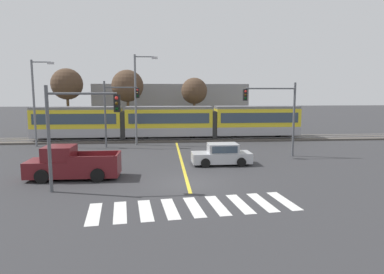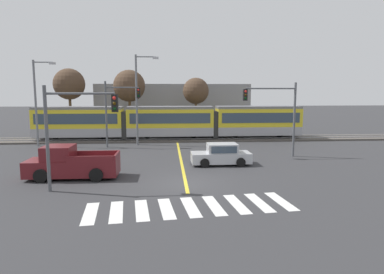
# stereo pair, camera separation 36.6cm
# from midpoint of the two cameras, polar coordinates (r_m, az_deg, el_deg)

# --- Properties ---
(ground_plane) EXTENTS (200.00, 200.00, 0.00)m
(ground_plane) POSITION_cam_midpoint_polar(r_m,az_deg,el_deg) (19.74, -0.53, -7.68)
(ground_plane) COLOR #333335
(track_bed) EXTENTS (120.00, 4.00, 0.18)m
(track_bed) POSITION_cam_midpoint_polar(r_m,az_deg,el_deg) (36.73, -2.26, -0.36)
(track_bed) COLOR #4C4742
(track_bed) RESTS_ON ground
(rail_near) EXTENTS (120.00, 0.08, 0.10)m
(rail_near) POSITION_cam_midpoint_polar(r_m,az_deg,el_deg) (36.00, -2.22, -0.30)
(rail_near) COLOR #939399
(rail_near) RESTS_ON track_bed
(rail_far) EXTENTS (120.00, 0.08, 0.10)m
(rail_far) POSITION_cam_midpoint_polar(r_m,az_deg,el_deg) (37.42, -2.30, 0.01)
(rail_far) COLOR #939399
(rail_far) RESTS_ON track_bed
(light_rail_tram) EXTENTS (28.00, 2.64, 3.43)m
(light_rail_tram) POSITION_cam_midpoint_polar(r_m,az_deg,el_deg) (36.48, -3.37, 2.67)
(light_rail_tram) COLOR #9E9EA3
(light_rail_tram) RESTS_ON track_bed
(crosswalk_stripe_0) EXTENTS (0.87, 2.85, 0.01)m
(crosswalk_stripe_0) POSITION_cam_midpoint_polar(r_m,az_deg,el_deg) (15.67, -15.93, -12.12)
(crosswalk_stripe_0) COLOR silver
(crosswalk_stripe_0) RESTS_ON ground
(crosswalk_stripe_1) EXTENTS (0.87, 2.85, 0.01)m
(crosswalk_stripe_1) POSITION_cam_midpoint_polar(r_m,az_deg,el_deg) (15.60, -11.82, -12.07)
(crosswalk_stripe_1) COLOR silver
(crosswalk_stripe_1) RESTS_ON ground
(crosswalk_stripe_2) EXTENTS (0.87, 2.85, 0.01)m
(crosswalk_stripe_2) POSITION_cam_midpoint_polar(r_m,az_deg,el_deg) (15.61, -7.69, -11.95)
(crosswalk_stripe_2) COLOR silver
(crosswalk_stripe_2) RESTS_ON ground
(crosswalk_stripe_3) EXTENTS (0.87, 2.85, 0.01)m
(crosswalk_stripe_3) POSITION_cam_midpoint_polar(r_m,az_deg,el_deg) (15.70, -3.59, -11.78)
(crosswalk_stripe_3) COLOR silver
(crosswalk_stripe_3) RESTS_ON ground
(crosswalk_stripe_4) EXTENTS (0.87, 2.85, 0.01)m
(crosswalk_stripe_4) POSITION_cam_midpoint_polar(r_m,az_deg,el_deg) (15.86, 0.43, -11.56)
(crosswalk_stripe_4) COLOR silver
(crosswalk_stripe_4) RESTS_ON ground
(crosswalk_stripe_5) EXTENTS (0.87, 2.85, 0.01)m
(crosswalk_stripe_5) POSITION_cam_midpoint_polar(r_m,az_deg,el_deg) (16.10, 4.35, -11.29)
(crosswalk_stripe_5) COLOR silver
(crosswalk_stripe_5) RESTS_ON ground
(crosswalk_stripe_6) EXTENTS (0.87, 2.85, 0.01)m
(crosswalk_stripe_6) POSITION_cam_midpoint_polar(r_m,az_deg,el_deg) (16.41, 8.13, -10.98)
(crosswalk_stripe_6) COLOR silver
(crosswalk_stripe_6) RESTS_ON ground
(crosswalk_stripe_7) EXTENTS (0.87, 2.85, 0.01)m
(crosswalk_stripe_7) POSITION_cam_midpoint_polar(r_m,az_deg,el_deg) (16.78, 11.75, -10.63)
(crosswalk_stripe_7) COLOR silver
(crosswalk_stripe_7) RESTS_ON ground
(crosswalk_stripe_8) EXTENTS (0.87, 2.85, 0.01)m
(crosswalk_stripe_8) POSITION_cam_midpoint_polar(r_m,az_deg,el_deg) (17.22, 15.19, -10.27)
(crosswalk_stripe_8) COLOR silver
(crosswalk_stripe_8) RESTS_ON ground
(lane_centre_line) EXTENTS (0.20, 17.42, 0.01)m
(lane_centre_line) POSITION_cam_midpoint_polar(r_m,az_deg,el_deg) (26.19, -1.46, -3.83)
(lane_centre_line) COLOR gold
(lane_centre_line) RESTS_ON ground
(sedan_crossing) EXTENTS (4.23, 1.97, 1.52)m
(sedan_crossing) POSITION_cam_midpoint_polar(r_m,az_deg,el_deg) (24.52, 5.29, -2.99)
(sedan_crossing) COLOR #B7BABF
(sedan_crossing) RESTS_ON ground
(pickup_truck) EXTENTS (5.41, 2.26, 1.98)m
(pickup_truck) POSITION_cam_midpoint_polar(r_m,az_deg,el_deg) (21.87, -19.10, -4.32)
(pickup_truck) COLOR maroon
(pickup_truck) RESTS_ON ground
(traffic_light_mid_right) EXTENTS (4.25, 0.38, 5.89)m
(traffic_light_mid_right) POSITION_cam_midpoint_polar(r_m,az_deg,el_deg) (27.88, 14.29, 4.75)
(traffic_light_mid_right) COLOR #515459
(traffic_light_mid_right) RESTS_ON ground
(traffic_light_near_left) EXTENTS (3.75, 0.38, 5.52)m
(traffic_light_near_left) POSITION_cam_midpoint_polar(r_m,az_deg,el_deg) (18.56, -18.78, 2.46)
(traffic_light_near_left) COLOR #515459
(traffic_light_near_left) RESTS_ON ground
(traffic_light_far_left) EXTENTS (3.25, 0.38, 6.12)m
(traffic_light_far_left) POSITION_cam_midpoint_polar(r_m,az_deg,el_deg) (32.37, -11.99, 5.26)
(traffic_light_far_left) COLOR #515459
(traffic_light_far_left) RESTS_ON ground
(street_lamp_west) EXTENTS (2.10, 0.28, 8.08)m
(street_lamp_west) POSITION_cam_midpoint_polar(r_m,az_deg,el_deg) (35.32, -24.08, 6.01)
(street_lamp_west) COLOR slate
(street_lamp_west) RESTS_ON ground
(street_lamp_centre) EXTENTS (2.26, 0.28, 8.65)m
(street_lamp_centre) POSITION_cam_midpoint_polar(r_m,az_deg,el_deg) (33.50, -8.57, 7.07)
(street_lamp_centre) COLOR slate
(street_lamp_centre) RESTS_ON ground
(bare_tree_far_west) EXTENTS (3.71, 3.71, 7.89)m
(bare_tree_far_west) POSITION_cam_midpoint_polar(r_m,az_deg,el_deg) (43.74, -19.56, 8.27)
(bare_tree_far_west) COLOR brown
(bare_tree_far_west) RESTS_ON ground
(bare_tree_west) EXTENTS (3.74, 3.74, 7.69)m
(bare_tree_west) POSITION_cam_midpoint_polar(r_m,az_deg,el_deg) (41.23, -10.17, 8.35)
(bare_tree_west) COLOR brown
(bare_tree_west) RESTS_ON ground
(bare_tree_east) EXTENTS (3.14, 3.14, 6.80)m
(bare_tree_east) POSITION_cam_midpoint_polar(r_m,az_deg,el_deg) (41.33, 0.91, 7.64)
(bare_tree_east) COLOR brown
(bare_tree_east) RESTS_ON ground
(building_backdrop_far) EXTENTS (20.61, 6.00, 6.13)m
(building_backdrop_far) POSITION_cam_midpoint_polar(r_m,az_deg,el_deg) (48.14, -2.96, 5.11)
(building_backdrop_far) COLOR gray
(building_backdrop_far) RESTS_ON ground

